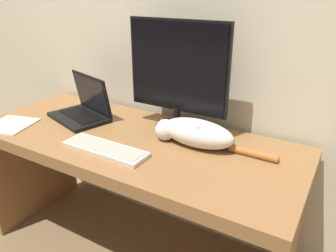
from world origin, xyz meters
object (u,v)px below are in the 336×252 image
laptop (83,110)px  cat (195,132)px  monitor (177,76)px  external_keyboard (105,149)px

laptop → cat: 0.70m
monitor → cat: (0.16, -0.12, -0.22)m
monitor → laptop: 0.60m
external_keyboard → cat: bearing=39.7°
monitor → laptop: bearing=-166.3°
cat → external_keyboard: bearing=-140.1°
monitor → external_keyboard: monitor is taller
monitor → laptop: size_ratio=1.41×
monitor → cat: size_ratio=0.95×
monitor → external_keyboard: 0.50m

